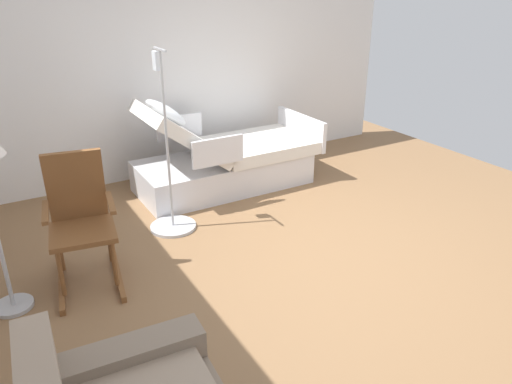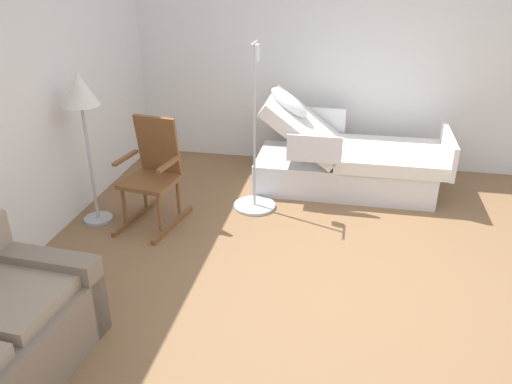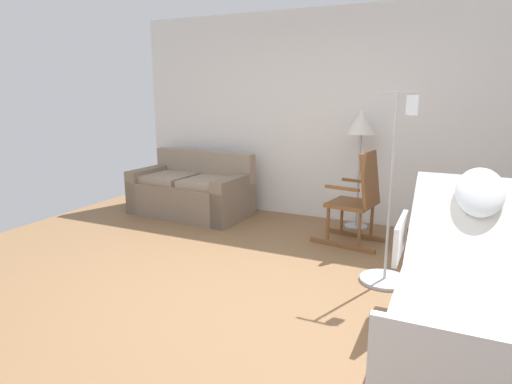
% 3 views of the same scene
% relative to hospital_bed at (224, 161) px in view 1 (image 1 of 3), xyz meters
% --- Properties ---
extents(ground_plane, '(6.62, 6.62, 0.00)m').
position_rel_hospital_bed_xyz_m(ground_plane, '(-1.83, -0.01, -0.32)').
color(ground_plane, olive).
extents(side_wall, '(0.10, 5.50, 2.70)m').
position_rel_hospital_bed_xyz_m(side_wall, '(0.80, -0.01, 1.03)').
color(side_wall, white).
rests_on(side_wall, ground).
extents(hospital_bed, '(1.05, 2.06, 1.15)m').
position_rel_hospital_bed_xyz_m(hospital_bed, '(0.00, 0.00, 0.00)').
color(hospital_bed, silver).
rests_on(hospital_bed, ground).
extents(rocking_chair, '(0.83, 0.59, 1.05)m').
position_rel_hospital_bed_xyz_m(rocking_chair, '(-1.13, 1.80, 0.19)').
color(rocking_chair, brown).
rests_on(rocking_chair, ground).
extents(iv_pole, '(0.44, 0.44, 1.69)m').
position_rel_hospital_bed_xyz_m(iv_pole, '(-0.67, 0.90, -0.07)').
color(iv_pole, '#B2B5BA').
rests_on(iv_pole, ground).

